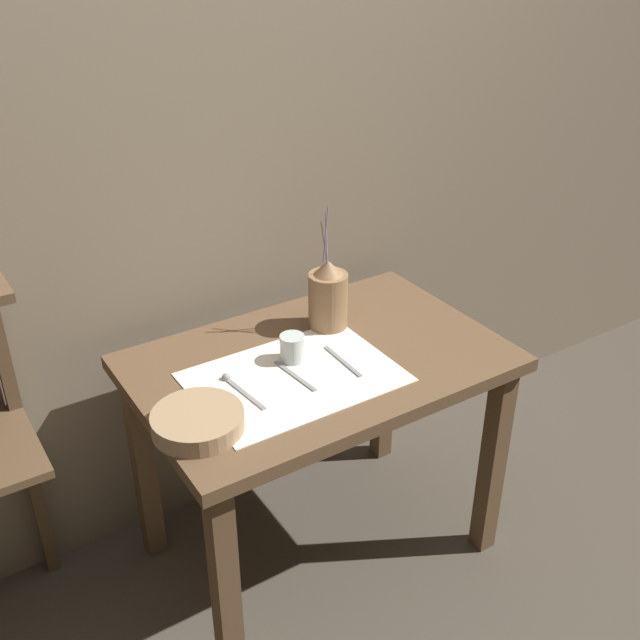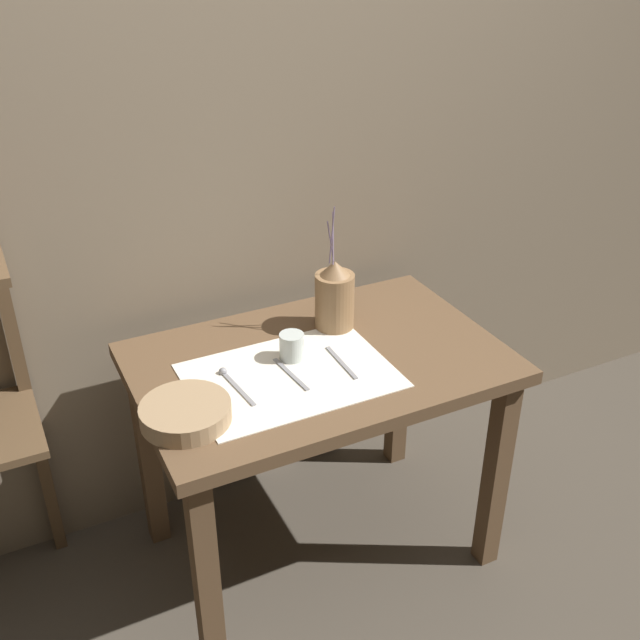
# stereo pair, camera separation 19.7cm
# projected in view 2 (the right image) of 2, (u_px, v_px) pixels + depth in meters

# --- Properties ---
(ground_plane) EXTENTS (12.00, 12.00, 0.00)m
(ground_plane) POSITION_uv_depth(u_px,v_px,m) (319.00, 545.00, 2.48)
(ground_plane) COLOR #473F35
(stone_wall_back) EXTENTS (7.00, 0.06, 2.40)m
(stone_wall_back) POSITION_uv_depth(u_px,v_px,m) (253.00, 154.00, 2.24)
(stone_wall_back) COLOR #7A6B56
(stone_wall_back) RESTS_ON ground_plane
(wooden_table) EXTENTS (1.04, 0.68, 0.74)m
(wooden_table) POSITION_uv_depth(u_px,v_px,m) (319.00, 391.00, 2.17)
(wooden_table) COLOR brown
(wooden_table) RESTS_ON ground_plane
(linen_cloth) EXTENTS (0.55, 0.39, 0.00)m
(linen_cloth) POSITION_uv_depth(u_px,v_px,m) (290.00, 375.00, 2.03)
(linen_cloth) COLOR silver
(linen_cloth) RESTS_ON wooden_table
(pitcher_with_flowers) EXTENTS (0.12, 0.12, 0.39)m
(pitcher_with_flowers) POSITION_uv_depth(u_px,v_px,m) (335.00, 297.00, 2.22)
(pitcher_with_flowers) COLOR olive
(pitcher_with_flowers) RESTS_ON wooden_table
(wooden_bowl) EXTENTS (0.23, 0.23, 0.05)m
(wooden_bowl) POSITION_uv_depth(u_px,v_px,m) (186.00, 413.00, 1.85)
(wooden_bowl) COLOR #9E7F5B
(wooden_bowl) RESTS_ON wooden_table
(glass_tumbler_near) EXTENTS (0.07, 0.07, 0.08)m
(glass_tumbler_near) POSITION_uv_depth(u_px,v_px,m) (292.00, 346.00, 2.09)
(glass_tumbler_near) COLOR #B7C1BC
(glass_tumbler_near) RESTS_ON wooden_table
(spoon_outer) EXTENTS (0.04, 0.19, 0.02)m
(spoon_outer) POSITION_uv_depth(u_px,v_px,m) (229.00, 378.00, 2.01)
(spoon_outer) COLOR gray
(spoon_outer) RESTS_ON wooden_table
(knife_center) EXTENTS (0.03, 0.18, 0.00)m
(knife_center) POSITION_uv_depth(u_px,v_px,m) (291.00, 374.00, 2.03)
(knife_center) COLOR gray
(knife_center) RESTS_ON wooden_table
(fork_outer) EXTENTS (0.02, 0.18, 0.00)m
(fork_outer) POSITION_uv_depth(u_px,v_px,m) (341.00, 362.00, 2.08)
(fork_outer) COLOR gray
(fork_outer) RESTS_ON wooden_table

